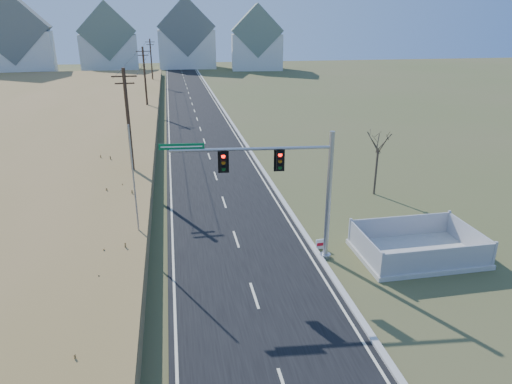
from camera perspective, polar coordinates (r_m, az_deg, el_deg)
name	(u,v)px	position (r m, az deg, el deg)	size (l,w,h in m)	color
ground	(247,275)	(23.66, -1.09, -10.30)	(260.00, 260.00, 0.00)	#495227
road	(193,106)	(71.16, -7.89, 10.57)	(8.00, 180.00, 0.06)	black
curb	(220,105)	(71.47, -4.52, 10.79)	(0.30, 180.00, 0.18)	#B2AFA8
reed_marsh	(0,121)	(64.55, -29.36, 7.69)	(38.00, 110.00, 1.30)	olive
utility_pole_near	(129,127)	(35.98, -15.60, 7.85)	(1.80, 0.26, 9.00)	#422D1E
utility_pole_mid	(145,80)	(65.55, -13.68, 13.47)	(1.80, 0.26, 9.00)	#422D1E
utility_pole_far	(151,62)	(95.40, -12.94, 15.58)	(1.80, 0.26, 9.00)	#422D1E
condo_nw	(15,42)	(125.05, -27.88, 16.28)	(17.69, 13.38, 19.05)	white
condo_nnw	(109,43)	(129.00, -17.94, 17.31)	(14.93, 11.17, 17.03)	white
condo_n	(186,39)	(132.23, -8.71, 18.37)	(15.27, 10.20, 18.54)	white
condo_ne	(257,43)	(126.33, 0.07, 18.15)	(14.12, 10.51, 16.52)	white
traffic_signal_mast	(294,184)	(23.41, 4.74, 1.03)	(8.81, 1.15, 7.04)	#9EA0A5
fence_enclosure	(417,251)	(26.79, 19.46, -6.96)	(6.53, 4.47, 1.49)	#B7B5AD
open_sign	(320,244)	(26.18, 7.99, -6.48)	(0.49, 0.10, 0.61)	white
flagpole	(136,203)	(25.55, -14.77, -1.40)	(0.32, 0.32, 7.21)	#B7B5AD
bare_tree	(379,141)	(34.11, 15.12, 6.18)	(1.91, 1.91, 5.06)	#4C3F33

